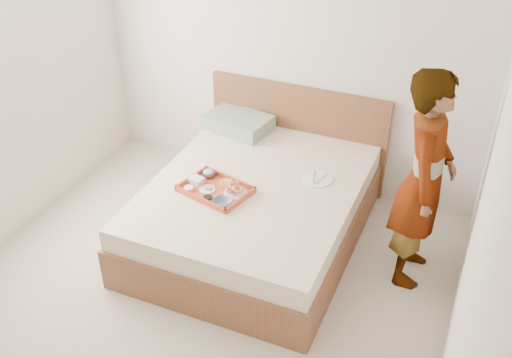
{
  "coord_description": "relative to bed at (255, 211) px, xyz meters",
  "views": [
    {
      "loc": [
        1.65,
        -2.54,
        3.13
      ],
      "look_at": [
        0.18,
        0.9,
        0.65
      ],
      "focal_mm": 41.85,
      "sensor_mm": 36.0,
      "label": 1
    }
  ],
  "objects": [
    {
      "name": "bed",
      "position": [
        0.0,
        0.0,
        0.0
      ],
      "size": [
        1.65,
        2.0,
        0.53
      ],
      "primitive_type": "cube",
      "color": "brown",
      "rests_on": "ground"
    },
    {
      "name": "headboard",
      "position": [
        0.0,
        0.97,
        0.21
      ],
      "size": [
        1.65,
        0.06,
        0.95
      ],
      "primitive_type": "cube",
      "color": "brown",
      "rests_on": "ground"
    },
    {
      "name": "pillow",
      "position": [
        -0.49,
        0.76,
        0.33
      ],
      "size": [
        0.62,
        0.47,
        0.13
      ],
      "primitive_type": "cube",
      "rotation": [
        0.0,
        0.0,
        -0.18
      ],
      "color": "gray",
      "rests_on": "bed"
    },
    {
      "name": "prawn_plate",
      "position": [
        -0.08,
        -0.2,
        0.28
      ],
      "size": [
        0.21,
        0.21,
        0.01
      ],
      "primitive_type": "cylinder",
      "rotation": [
        0.0,
        0.0,
        -0.25
      ],
      "color": "white",
      "rests_on": "tray"
    },
    {
      "name": "sauce_dish",
      "position": [
        -0.23,
        -0.36,
        0.29
      ],
      "size": [
        0.09,
        0.09,
        0.03
      ],
      "primitive_type": "cylinder",
      "rotation": [
        0.0,
        0.0,
        -0.25
      ],
      "color": "black",
      "rests_on": "tray"
    },
    {
      "name": "person",
      "position": [
        1.24,
        0.09,
        0.57
      ],
      "size": [
        0.42,
        0.62,
        1.67
      ],
      "primitive_type": "imported",
      "rotation": [
        0.0,
        0.0,
        1.6
      ],
      "color": "silver",
      "rests_on": "ground"
    },
    {
      "name": "dinner_plate",
      "position": [
        0.43,
        0.25,
        0.27
      ],
      "size": [
        0.25,
        0.25,
        0.01
      ],
      "primitive_type": "cylinder",
      "rotation": [
        0.0,
        0.0,
        -0.04
      ],
      "color": "white",
      "rests_on": "bed"
    },
    {
      "name": "meat_plate",
      "position": [
        -0.3,
        -0.24,
        0.28
      ],
      "size": [
        0.15,
        0.15,
        0.01
      ],
      "primitive_type": "cylinder",
      "rotation": [
        0.0,
        0.0,
        -0.25
      ],
      "color": "white",
      "rests_on": "tray"
    },
    {
      "name": "salad_bowl",
      "position": [
        -0.38,
        -0.06,
        0.3
      ],
      "size": [
        0.14,
        0.14,
        0.04
      ],
      "primitive_type": "imported",
      "rotation": [
        0.0,
        0.0,
        -0.25
      ],
      "color": "#161F46",
      "rests_on": "tray"
    },
    {
      "name": "wall_right",
      "position": [
        1.62,
        -1.0,
        1.04
      ],
      "size": [
        0.01,
        4.0,
        2.6
      ],
      "primitive_type": "cube",
      "color": "silver",
      "rests_on": "ground"
    },
    {
      "name": "cheese_round",
      "position": [
        -0.43,
        -0.3,
        0.29
      ],
      "size": [
        0.09,
        0.09,
        0.03
      ],
      "primitive_type": "cylinder",
      "rotation": [
        0.0,
        0.0,
        -0.25
      ],
      "color": "white",
      "rests_on": "tray"
    },
    {
      "name": "navy_bowl_big",
      "position": [
        -0.11,
        -0.37,
        0.3
      ],
      "size": [
        0.18,
        0.18,
        0.04
      ],
      "primitive_type": "imported",
      "rotation": [
        0.0,
        0.0,
        -0.25
      ],
      "color": "#161F46",
      "rests_on": "tray"
    },
    {
      "name": "ground",
      "position": [
        -0.13,
        -1.0,
        -0.27
      ],
      "size": [
        3.5,
        4.0,
        0.01
      ],
      "primitive_type": "cube",
      "color": "#BFB2A1",
      "rests_on": "ground"
    },
    {
      "name": "bread_plate",
      "position": [
        -0.19,
        -0.11,
        0.28
      ],
      "size": [
        0.15,
        0.15,
        0.01
      ],
      "primitive_type": "cylinder",
      "rotation": [
        0.0,
        0.0,
        -0.25
      ],
      "color": "orange",
      "rests_on": "tray"
    },
    {
      "name": "plastic_tub",
      "position": [
        -0.42,
        -0.18,
        0.3
      ],
      "size": [
        0.12,
        0.11,
        0.05
      ],
      "primitive_type": "cube",
      "rotation": [
        0.0,
        0.0,
        -0.25
      ],
      "color": "silver",
      "rests_on": "tray"
    },
    {
      "name": "wall_back",
      "position": [
        -0.13,
        1.0,
        1.04
      ],
      "size": [
        3.5,
        0.01,
        2.6
      ],
      "primitive_type": "cube",
      "color": "silver",
      "rests_on": "ground"
    },
    {
      "name": "tray",
      "position": [
        -0.24,
        -0.22,
        0.29
      ],
      "size": [
        0.58,
        0.48,
        0.05
      ],
      "primitive_type": "cube",
      "rotation": [
        0.0,
        0.0,
        -0.25
      ],
      "color": "#C95A2F",
      "rests_on": "bed"
    }
  ]
}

